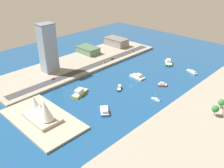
{
  "coord_description": "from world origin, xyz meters",
  "views": [
    {
      "loc": [
        -153.98,
        191.9,
        127.88
      ],
      "look_at": [
        14.42,
        16.57,
        2.75
      ],
      "focal_mm": 39.1,
      "sensor_mm": 36.0,
      "label": 1
    }
  ],
  "objects_px": {
    "ferry_green_doubledeck": "(168,63)",
    "terminal_long_green": "(88,50)",
    "tugboat_red": "(162,85)",
    "opera_landmark": "(41,111)",
    "taxi_yellow_cab": "(105,62)",
    "suv_black": "(112,59)",
    "sailboat_small_white": "(156,99)",
    "traffic_light_waterfront": "(109,59)",
    "ferry_yellow_fast": "(80,92)",
    "yacht_sleek_gray": "(192,72)",
    "carpark_squat_concrete": "(116,42)",
    "van_white": "(133,51)",
    "catamaran_blue": "(105,111)",
    "tower_tall_glass": "(48,48)",
    "patrol_launch_navy": "(119,88)",
    "ferry_white_commuter": "(137,77)",
    "pickup_red": "(53,79)"
  },
  "relations": [
    {
      "from": "suv_black",
      "to": "traffic_light_waterfront",
      "type": "bearing_deg",
      "value": 111.04
    },
    {
      "from": "patrol_launch_navy",
      "to": "tower_tall_glass",
      "type": "bearing_deg",
      "value": 17.18
    },
    {
      "from": "sailboat_small_white",
      "to": "traffic_light_waterfront",
      "type": "xyz_separation_m",
      "value": [
        100.35,
        -34.68,
        6.47
      ]
    },
    {
      "from": "ferry_white_commuter",
      "to": "taxi_yellow_cab",
      "type": "relative_size",
      "value": 3.82
    },
    {
      "from": "taxi_yellow_cab",
      "to": "suv_black",
      "type": "bearing_deg",
      "value": -84.17
    },
    {
      "from": "catamaran_blue",
      "to": "terminal_long_green",
      "type": "distance_m",
      "value": 156.01
    },
    {
      "from": "tugboat_red",
      "to": "carpark_squat_concrete",
      "type": "distance_m",
      "value": 144.68
    },
    {
      "from": "tugboat_red",
      "to": "suv_black",
      "type": "relative_size",
      "value": 2.47
    },
    {
      "from": "carpark_squat_concrete",
      "to": "van_white",
      "type": "height_order",
      "value": "carpark_squat_concrete"
    },
    {
      "from": "patrol_launch_navy",
      "to": "opera_landmark",
      "type": "bearing_deg",
      "value": 84.08
    },
    {
      "from": "ferry_yellow_fast",
      "to": "traffic_light_waterfront",
      "type": "bearing_deg",
      "value": -66.03
    },
    {
      "from": "tower_tall_glass",
      "to": "carpark_squat_concrete",
      "type": "xyz_separation_m",
      "value": [
        9.5,
        -130.9,
        -23.6
      ]
    },
    {
      "from": "suv_black",
      "to": "patrol_launch_navy",
      "type": "bearing_deg",
      "value": 139.12
    },
    {
      "from": "catamaran_blue",
      "to": "tower_tall_glass",
      "type": "distance_m",
      "value": 116.62
    },
    {
      "from": "ferry_yellow_fast",
      "to": "van_white",
      "type": "bearing_deg",
      "value": -73.63
    },
    {
      "from": "tugboat_red",
      "to": "opera_landmark",
      "type": "distance_m",
      "value": 136.23
    },
    {
      "from": "tower_tall_glass",
      "to": "opera_landmark",
      "type": "relative_size",
      "value": 1.67
    },
    {
      "from": "ferry_green_doubledeck",
      "to": "terminal_long_green",
      "type": "distance_m",
      "value": 118.25
    },
    {
      "from": "tugboat_red",
      "to": "patrol_launch_navy",
      "type": "height_order",
      "value": "same"
    },
    {
      "from": "ferry_yellow_fast",
      "to": "ferry_white_commuter",
      "type": "distance_m",
      "value": 76.18
    },
    {
      "from": "tugboat_red",
      "to": "taxi_yellow_cab",
      "type": "xyz_separation_m",
      "value": [
        90.32,
        2.57,
        2.58
      ]
    },
    {
      "from": "terminal_long_green",
      "to": "pickup_red",
      "type": "xyz_separation_m",
      "value": [
        -38.51,
        87.35,
        -3.83
      ]
    },
    {
      "from": "ferry_yellow_fast",
      "to": "suv_black",
      "type": "relative_size",
      "value": 5.4
    },
    {
      "from": "van_white",
      "to": "opera_landmark",
      "type": "relative_size",
      "value": 0.15
    },
    {
      "from": "catamaran_blue",
      "to": "taxi_yellow_cab",
      "type": "xyz_separation_m",
      "value": [
        81.21,
        -80.33,
        2.36
      ]
    },
    {
      "from": "ferry_white_commuter",
      "to": "tower_tall_glass",
      "type": "relative_size",
      "value": 0.34
    },
    {
      "from": "tugboat_red",
      "to": "van_white",
      "type": "bearing_deg",
      "value": -32.28
    },
    {
      "from": "sailboat_small_white",
      "to": "pickup_red",
      "type": "height_order",
      "value": "sailboat_small_white"
    },
    {
      "from": "sailboat_small_white",
      "to": "ferry_white_commuter",
      "type": "bearing_deg",
      "value": -31.35
    },
    {
      "from": "yacht_sleek_gray",
      "to": "opera_landmark",
      "type": "xyz_separation_m",
      "value": [
        46.09,
        185.73,
        8.97
      ]
    },
    {
      "from": "tugboat_red",
      "to": "pickup_red",
      "type": "height_order",
      "value": "pickup_red"
    },
    {
      "from": "catamaran_blue",
      "to": "patrol_launch_navy",
      "type": "height_order",
      "value": "catamaran_blue"
    },
    {
      "from": "terminal_long_green",
      "to": "taxi_yellow_cab",
      "type": "height_order",
      "value": "terminal_long_green"
    },
    {
      "from": "terminal_long_green",
      "to": "catamaran_blue",
      "type": "bearing_deg",
      "value": 144.46
    },
    {
      "from": "tugboat_red",
      "to": "terminal_long_green",
      "type": "height_order",
      "value": "terminal_long_green"
    },
    {
      "from": "sailboat_small_white",
      "to": "opera_landmark",
      "type": "relative_size",
      "value": 0.31
    },
    {
      "from": "yacht_sleek_gray",
      "to": "ferry_green_doubledeck",
      "type": "xyz_separation_m",
      "value": [
        36.85,
        -4.08,
        0.9
      ]
    },
    {
      "from": "taxi_yellow_cab",
      "to": "suv_black",
      "type": "height_order",
      "value": "taxi_yellow_cab"
    },
    {
      "from": "catamaran_blue",
      "to": "traffic_light_waterfront",
      "type": "bearing_deg",
      "value": -47.58
    },
    {
      "from": "ferry_yellow_fast",
      "to": "traffic_light_waterfront",
      "type": "relative_size",
      "value": 3.55
    },
    {
      "from": "patrol_launch_navy",
      "to": "opera_landmark",
      "type": "height_order",
      "value": "opera_landmark"
    },
    {
      "from": "tugboat_red",
      "to": "suv_black",
      "type": "distance_m",
      "value": 93.14
    },
    {
      "from": "ferry_green_doubledeck",
      "to": "tower_tall_glass",
      "type": "relative_size",
      "value": 0.33
    },
    {
      "from": "carpark_squat_concrete",
      "to": "ferry_green_doubledeck",
      "type": "bearing_deg",
      "value": 178.04
    },
    {
      "from": "ferry_green_doubledeck",
      "to": "catamaran_blue",
      "type": "bearing_deg",
      "value": 98.28
    },
    {
      "from": "terminal_long_green",
      "to": "van_white",
      "type": "bearing_deg",
      "value": -131.37
    },
    {
      "from": "terminal_long_green",
      "to": "opera_landmark",
      "type": "distance_m",
      "value": 168.56
    },
    {
      "from": "catamaran_blue",
      "to": "opera_landmark",
      "type": "height_order",
      "value": "opera_landmark"
    },
    {
      "from": "yacht_sleek_gray",
      "to": "carpark_squat_concrete",
      "type": "distance_m",
      "value": 137.43
    },
    {
      "from": "sailboat_small_white",
      "to": "suv_black",
      "type": "distance_m",
      "value": 114.06
    }
  ]
}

